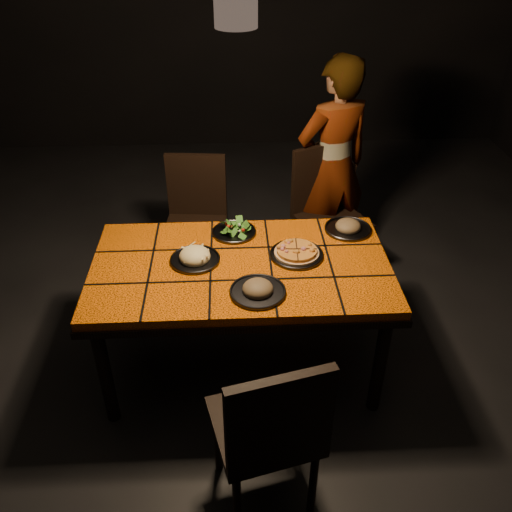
{
  "coord_description": "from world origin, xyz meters",
  "views": [
    {
      "loc": [
        -0.04,
        -2.38,
        2.41
      ],
      "look_at": [
        0.08,
        -0.04,
        0.82
      ],
      "focal_mm": 38.0,
      "sensor_mm": 36.0,
      "label": 1
    }
  ],
  "objects_px": {
    "chair_far_left": "(196,213)",
    "plate_pasta": "(195,257)",
    "chair_near": "(271,429)",
    "diner": "(332,167)",
    "plate_pizza": "(297,253)",
    "dining_table": "(241,275)",
    "chair_far_right": "(326,205)"
  },
  "relations": [
    {
      "from": "plate_pasta",
      "to": "plate_pizza",
      "type": "bearing_deg",
      "value": 2.11
    },
    {
      "from": "plate_pasta",
      "to": "diner",
      "type": "bearing_deg",
      "value": 49.44
    },
    {
      "from": "diner",
      "to": "plate_pasta",
      "type": "relative_size",
      "value": 5.78
    },
    {
      "from": "chair_far_left",
      "to": "chair_far_right",
      "type": "relative_size",
      "value": 0.96
    },
    {
      "from": "chair_far_left",
      "to": "chair_far_right",
      "type": "xyz_separation_m",
      "value": [
        0.92,
        0.02,
        0.02
      ]
    },
    {
      "from": "dining_table",
      "to": "diner",
      "type": "bearing_deg",
      "value": 58.64
    },
    {
      "from": "chair_far_left",
      "to": "plate_pasta",
      "type": "bearing_deg",
      "value": -81.52
    },
    {
      "from": "dining_table",
      "to": "chair_near",
      "type": "distance_m",
      "value": 0.94
    },
    {
      "from": "chair_far_right",
      "to": "plate_pizza",
      "type": "relative_size",
      "value": 3.28
    },
    {
      "from": "chair_near",
      "to": "diner",
      "type": "xyz_separation_m",
      "value": [
        0.59,
        2.05,
        0.23
      ]
    },
    {
      "from": "dining_table",
      "to": "diner",
      "type": "height_order",
      "value": "diner"
    },
    {
      "from": "plate_pasta",
      "to": "chair_far_right",
      "type": "bearing_deg",
      "value": 46.98
    },
    {
      "from": "chair_far_left",
      "to": "plate_pizza",
      "type": "height_order",
      "value": "chair_far_left"
    },
    {
      "from": "chair_far_right",
      "to": "chair_far_left",
      "type": "bearing_deg",
      "value": 157.02
    },
    {
      "from": "dining_table",
      "to": "chair_near",
      "type": "bearing_deg",
      "value": -84.15
    },
    {
      "from": "chair_near",
      "to": "chair_far_right",
      "type": "distance_m",
      "value": 1.98
    },
    {
      "from": "diner",
      "to": "plate_pizza",
      "type": "xyz_separation_m",
      "value": [
        -0.38,
        -1.06,
        -0.02
      ]
    },
    {
      "from": "diner",
      "to": "chair_far_right",
      "type": "bearing_deg",
      "value": 48.17
    },
    {
      "from": "chair_near",
      "to": "plate_pasta",
      "type": "height_order",
      "value": "chair_near"
    },
    {
      "from": "chair_far_right",
      "to": "plate_pasta",
      "type": "height_order",
      "value": "chair_far_right"
    },
    {
      "from": "chair_far_left",
      "to": "plate_pizza",
      "type": "distance_m",
      "value": 1.11
    },
    {
      "from": "chair_far_left",
      "to": "diner",
      "type": "distance_m",
      "value": 1.02
    },
    {
      "from": "dining_table",
      "to": "chair_far_left",
      "type": "distance_m",
      "value": 1.01
    },
    {
      "from": "chair_far_left",
      "to": "plate_pizza",
      "type": "relative_size",
      "value": 3.14
    },
    {
      "from": "dining_table",
      "to": "plate_pasta",
      "type": "height_order",
      "value": "plate_pasta"
    },
    {
      "from": "chair_far_left",
      "to": "chair_far_right",
      "type": "bearing_deg",
      "value": 6.74
    },
    {
      "from": "chair_near",
      "to": "dining_table",
      "type": "bearing_deg",
      "value": -98.25
    },
    {
      "from": "dining_table",
      "to": "chair_far_right",
      "type": "height_order",
      "value": "chair_far_right"
    },
    {
      "from": "diner",
      "to": "chair_far_left",
      "type": "bearing_deg",
      "value": -12.53
    },
    {
      "from": "chair_near",
      "to": "chair_far_left",
      "type": "relative_size",
      "value": 1.04
    },
    {
      "from": "chair_far_right",
      "to": "diner",
      "type": "height_order",
      "value": "diner"
    },
    {
      "from": "chair_near",
      "to": "plate_pasta",
      "type": "xyz_separation_m",
      "value": [
        -0.34,
        0.96,
        0.22
      ]
    }
  ]
}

